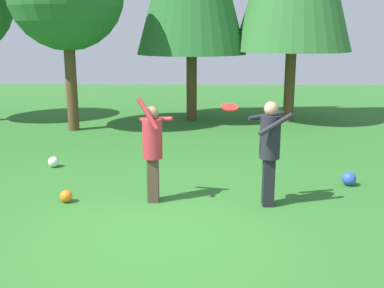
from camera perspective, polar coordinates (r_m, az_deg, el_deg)
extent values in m
plane|color=#2D6B28|center=(7.04, -3.97, -10.71)|extent=(40.00, 40.00, 0.00)
cube|color=#4C382D|center=(8.14, -4.76, -4.36)|extent=(0.19, 0.22, 0.78)
cylinder|color=#B72D38|center=(7.95, -4.86, 0.67)|extent=(0.34, 0.34, 0.68)
sphere|color=#8C6647|center=(7.86, -4.92, 3.81)|extent=(0.22, 0.22, 0.22)
cylinder|color=#B72D38|center=(8.07, -4.40, 3.02)|extent=(0.58, 0.23, 0.13)
cylinder|color=#B72D38|center=(7.68, -5.45, 3.71)|extent=(0.39, 0.18, 0.53)
cube|color=black|center=(8.02, 9.29, -4.58)|extent=(0.19, 0.22, 0.84)
cylinder|color=#23232D|center=(7.82, 9.51, 0.87)|extent=(0.34, 0.34, 0.73)
sphere|color=tan|center=(7.73, 9.64, 4.27)|extent=(0.24, 0.24, 0.24)
cylinder|color=#23232D|center=(7.59, 10.16, 2.36)|extent=(0.58, 0.22, 0.37)
cylinder|color=#23232D|center=(7.94, 9.05, 3.42)|extent=(0.62, 0.23, 0.15)
cylinder|color=red|center=(7.48, 4.62, 4.51)|extent=(0.34, 0.34, 0.10)
sphere|color=white|center=(10.67, -16.54, -2.11)|extent=(0.23, 0.23, 0.23)
sphere|color=orange|center=(8.44, -15.09, -6.17)|extent=(0.22, 0.22, 0.22)
sphere|color=blue|center=(9.51, 18.61, -4.04)|extent=(0.27, 0.27, 0.27)
cylinder|color=brown|center=(15.70, 11.97, 10.26)|extent=(0.35, 0.35, 4.15)
cylinder|color=brown|center=(15.59, -0.05, 10.18)|extent=(0.34, 0.34, 3.97)
cylinder|color=brown|center=(14.37, -14.53, 7.56)|extent=(0.33, 0.33, 3.01)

